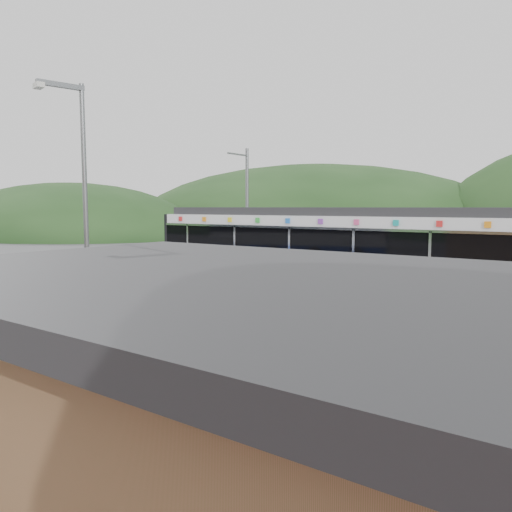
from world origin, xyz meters
The scene contains 8 objects.
ground centered at (0.00, 0.00, 0.00)m, with size 120.00×120.00×0.00m, color #4C4C4F.
hills centered at (6.19, 5.29, 0.00)m, with size 146.00×149.00×26.00m.
platform centered at (0.00, 3.30, 0.15)m, with size 26.00×3.20×0.30m, color #9E9E99.
yellow_line centered at (0.00, 2.00, 0.30)m, with size 26.00×0.10×0.01m, color yellow.
train centered at (0.84, 6.00, 2.06)m, with size 20.44×3.01×3.74m.
catenary_mast_west centered at (-7.00, 8.56, 3.65)m, with size 0.18×1.80×7.00m.
station_shelter centered at (6.00, -9.01, 1.55)m, with size 9.20×6.20×3.00m.
lamp_post centered at (-1.22, -6.18, 4.05)m, with size 0.39×1.21×6.82m.
Camera 1 is at (9.68, -13.84, 3.78)m, focal length 35.00 mm.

